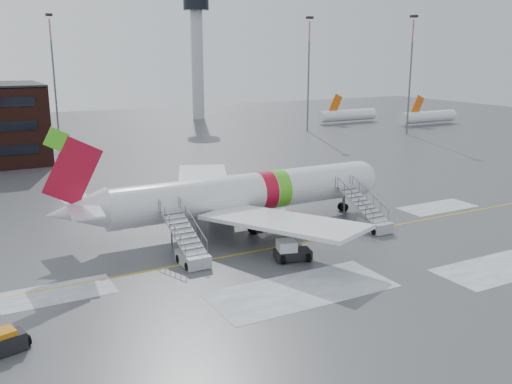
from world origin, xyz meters
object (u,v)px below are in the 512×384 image
airliner (238,195)px  airstair_aft (189,250)px  airstair_fwd (370,218)px  pushback_tug (291,251)px  baggage_tractor (6,343)px

airliner → airstair_aft: 10.47m
airstair_fwd → pushback_tug: bearing=-162.4°
airliner → airstair_aft: (-7.83, -6.54, -2.35)m
airstair_aft → baggage_tractor: (-15.00, -8.67, -0.46)m
airstair_fwd → baggage_tractor: (-34.19, -8.67, -0.46)m
airstair_aft → pushback_tug: 8.49m
airliner → pushback_tug: 10.55m
airliner → airstair_fwd: size_ratio=4.55×
pushback_tug → airliner: bearing=89.0°
airliner → pushback_tug: airliner is taller
airliner → baggage_tractor: airliner is taller
airliner → airstair_fwd: 13.31m
airstair_fwd → baggage_tractor: size_ratio=2.68×
airstair_fwd → airstair_aft: bearing=180.0°
pushback_tug → airstair_aft: bearing=154.4°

